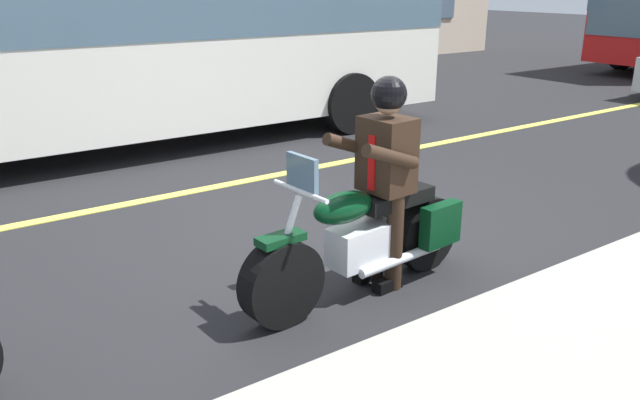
# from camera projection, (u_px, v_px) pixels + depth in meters

# --- Properties ---
(ground_plane) EXTENTS (80.00, 80.00, 0.00)m
(ground_plane) POSITION_uv_depth(u_px,v_px,m) (321.00, 234.00, 6.41)
(ground_plane) COLOR black
(lane_center_stripe) EXTENTS (60.00, 0.16, 0.01)m
(lane_center_stripe) POSITION_uv_depth(u_px,v_px,m) (229.00, 184.00, 7.96)
(lane_center_stripe) COLOR #E5DB4C
(lane_center_stripe) RESTS_ON ground_plane
(motorcycle_main) EXTENTS (2.22, 0.70, 1.26)m
(motorcycle_main) POSITION_uv_depth(u_px,v_px,m) (366.00, 239.00, 5.12)
(motorcycle_main) COLOR black
(motorcycle_main) RESTS_ON ground_plane
(rider_main) EXTENTS (0.65, 0.58, 1.74)m
(rider_main) POSITION_uv_depth(u_px,v_px,m) (385.00, 165.00, 5.04)
(rider_main) COLOR black
(rider_main) RESTS_ON ground_plane
(bus_near) EXTENTS (11.05, 2.70, 3.30)m
(bus_near) POSITION_uv_depth(u_px,v_px,m) (101.00, 21.00, 9.03)
(bus_near) COLOR white
(bus_near) RESTS_ON ground_plane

